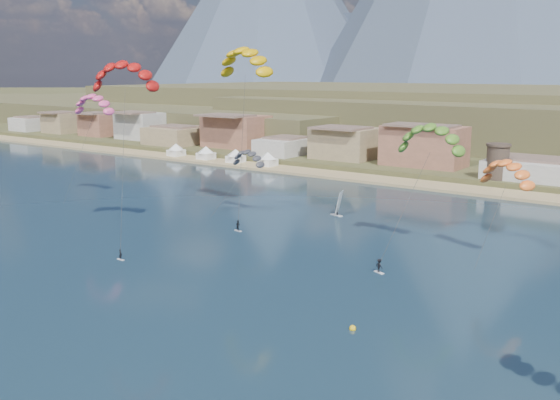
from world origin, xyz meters
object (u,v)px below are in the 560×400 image
object	(u,v)px
kitesurfer_red	(124,71)
kitesurfer_green	(430,135)
watchtower	(498,161)
windsurfer	(338,208)
kitesurfer_yellow	(245,58)
buoy	(353,329)

from	to	relation	value
kitesurfer_red	kitesurfer_green	bearing A→B (deg)	28.07
watchtower	windsurfer	xyz separation A→B (m)	(-15.52, -48.44, -4.83)
kitesurfer_red	kitesurfer_green	size ratio (longest dim) A/B	1.35
kitesurfer_yellow	kitesurfer_green	size ratio (longest dim) A/B	1.46
watchtower	windsurfer	world-z (taller)	watchtower
kitesurfer_green	watchtower	bearing A→B (deg)	97.21
kitesurfer_yellow	kitesurfer_green	distance (m)	39.08
kitesurfer_green	windsurfer	xyz separation A→B (m)	(-23.18, 12.12, -16.45)
kitesurfer_red	windsurfer	size ratio (longest dim) A/B	6.33
kitesurfer_red	buoy	size ratio (longest dim) A/B	40.34
watchtower	kitesurfer_red	size ratio (longest dim) A/B	0.28
watchtower	buoy	bearing A→B (deg)	-81.69
watchtower	windsurfer	bearing A→B (deg)	-107.77
watchtower	buoy	distance (m)	95.75
windsurfer	buoy	world-z (taller)	windsurfer
buoy	windsurfer	bearing A→B (deg)	122.46
watchtower	kitesurfer_green	bearing A→B (deg)	-82.79
kitesurfer_red	watchtower	bearing A→B (deg)	67.34
watchtower	kitesurfer_green	size ratio (longest dim) A/B	0.38
watchtower	kitesurfer_green	world-z (taller)	kitesurfer_green
kitesurfer_red	windsurfer	xyz separation A→B (m)	(19.19, 34.72, -25.93)
kitesurfer_yellow	buoy	bearing A→B (deg)	-39.33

